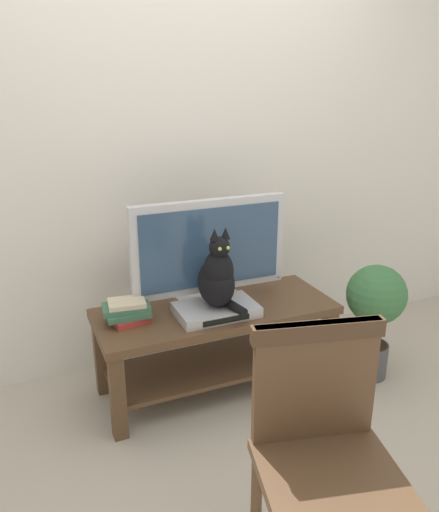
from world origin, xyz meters
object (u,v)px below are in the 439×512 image
(tv_stand, at_px, (216,332))
(wooden_chair, at_px, (324,445))
(potted_plant, at_px, (375,307))
(cat, at_px, (218,277))
(tv, at_px, (210,251))
(book_stack, at_px, (128,311))
(media_box, at_px, (217,310))

(tv_stand, height_order, wooden_chair, wooden_chair)
(potted_plant, bearing_deg, cat, 171.13)
(cat, bearing_deg, tv_stand, 74.04)
(tv, xyz_separation_m, book_stack, (-0.48, -0.06, -0.24))
(media_box, relative_size, wooden_chair, 0.45)
(wooden_chair, bearing_deg, cat, 84.98)
(wooden_chair, bearing_deg, book_stack, 105.93)
(tv, distance_m, book_stack, 0.54)
(cat, bearing_deg, media_box, 94.78)
(tv, height_order, book_stack, tv)
(cat, xyz_separation_m, wooden_chair, (-0.10, -1.12, -0.16))
(tv_stand, relative_size, cat, 3.02)
(media_box, relative_size, cat, 0.98)
(media_box, bearing_deg, cat, -85.22)
(cat, distance_m, potted_plant, 0.96)
(tv, distance_m, potted_plant, 1.00)
(tv_stand, bearing_deg, media_box, -109.24)
(wooden_chair, height_order, book_stack, wooden_chair)
(tv, xyz_separation_m, cat, (-0.03, -0.17, -0.08))
(tv, bearing_deg, potted_plant, -19.61)
(media_box, bearing_deg, tv_stand, 70.76)
(media_box, distance_m, potted_plant, 0.93)
(tv, distance_m, media_box, 0.32)
(wooden_chair, relative_size, book_stack, 3.73)
(tv_stand, xyz_separation_m, potted_plant, (0.88, -0.24, 0.09))
(tv, height_order, cat, tv)
(media_box, distance_m, cat, 0.19)
(media_box, height_order, wooden_chair, wooden_chair)
(tv_stand, xyz_separation_m, wooden_chair, (-0.12, -1.21, 0.20))
(wooden_chair, height_order, potted_plant, wooden_chair)
(tv, bearing_deg, cat, -98.76)
(wooden_chair, relative_size, potted_plant, 1.36)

